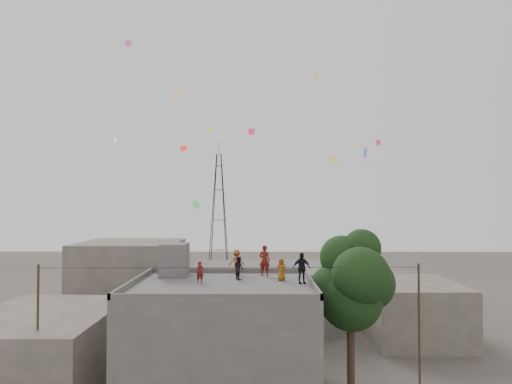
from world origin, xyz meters
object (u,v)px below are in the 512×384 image
(stair_head_box, at_px, (174,260))
(person_dark_adult, at_px, (301,268))
(person_red_adult, at_px, (265,260))
(tree, at_px, (353,282))
(transmission_tower, at_px, (219,213))

(stair_head_box, relative_size, person_dark_adult, 1.15)
(person_red_adult, bearing_deg, stair_head_box, 16.80)
(tree, height_order, transmission_tower, transmission_tower)
(tree, distance_m, person_dark_adult, 3.12)
(person_red_adult, height_order, person_dark_adult, person_red_adult)
(stair_head_box, xyz_separation_m, transmission_tower, (-0.80, 37.40, 1.97))
(stair_head_box, bearing_deg, person_dark_adult, -17.87)
(tree, bearing_deg, person_red_adult, 156.43)
(transmission_tower, height_order, person_dark_adult, transmission_tower)
(person_red_adult, xyz_separation_m, person_dark_adult, (2.03, -2.63, -0.07))
(transmission_tower, xyz_separation_m, person_red_adult, (6.37, -37.22, -2.03))
(stair_head_box, relative_size, transmission_tower, 0.10)
(person_red_adult, bearing_deg, person_dark_adult, 142.71)
(stair_head_box, distance_m, person_red_adult, 5.57)
(person_red_adult, distance_m, person_dark_adult, 3.32)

